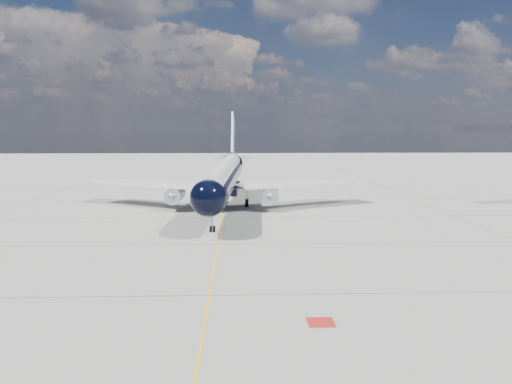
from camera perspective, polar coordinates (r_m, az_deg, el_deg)
ground at (r=68.79m, az=-3.74°, el=-2.17°), size 320.00×320.00×0.00m
taxiway_centerline at (r=63.86m, az=-3.87°, el=-2.90°), size 0.16×160.00×0.01m
red_marking at (r=30.42m, az=7.42°, el=-14.55°), size 1.60×1.60×0.01m
main_airliner at (r=72.20m, az=-3.64°, el=1.85°), size 40.84×49.74×14.37m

